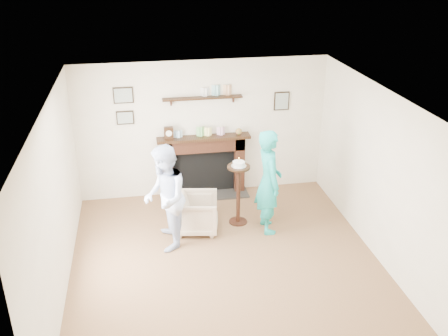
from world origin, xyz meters
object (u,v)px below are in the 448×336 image
Objects in this scene: man at (167,245)px; pedestal_table at (238,183)px; woman at (267,228)px; armchair at (197,229)px.

pedestal_table reaches higher than man.
woman is at bearing 99.02° from man.
woman is (1.66, 0.21, 0.00)m from man.
man is 1.67m from woman.
woman is (1.14, -0.17, 0.00)m from armchair.
man is at bearing -158.11° from pedestal_table.
pedestal_table is at bearing 113.73° from man.
pedestal_table is (1.23, 0.49, 0.73)m from man.
woman is at bearing -88.68° from armchair.
man is at bearing 135.60° from armchair.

